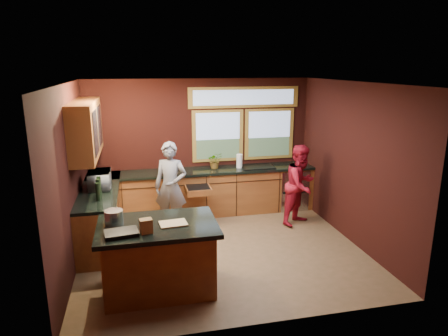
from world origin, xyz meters
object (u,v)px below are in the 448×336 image
object	(u,v)px
person_grey	(171,187)
island	(159,257)
person_red	(301,185)
cutting_board	(173,224)
stock_pot	(114,217)

from	to	relation	value
person_grey	island	bearing A→B (deg)	-77.83
person_red	cutting_board	bearing A→B (deg)	-178.18
island	person_red	size ratio (longest dim) A/B	1.01
person_grey	person_red	xyz separation A→B (m)	(2.42, -0.23, -0.06)
person_red	stock_pot	size ratio (longest dim) A/B	6.38
island	stock_pot	bearing A→B (deg)	164.74
island	cutting_board	xyz separation A→B (m)	(0.20, -0.05, 0.48)
person_red	island	bearing A→B (deg)	179.10
island	person_red	bearing A→B (deg)	32.80
cutting_board	person_grey	bearing A→B (deg)	85.82
person_grey	stock_pot	xyz separation A→B (m)	(-0.90, -1.86, 0.21)
stock_pot	island	bearing A→B (deg)	-15.26
stock_pot	person_grey	bearing A→B (deg)	64.21
island	person_grey	xyz separation A→B (m)	(0.35, 2.01, 0.34)
cutting_board	stock_pot	world-z (taller)	stock_pot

